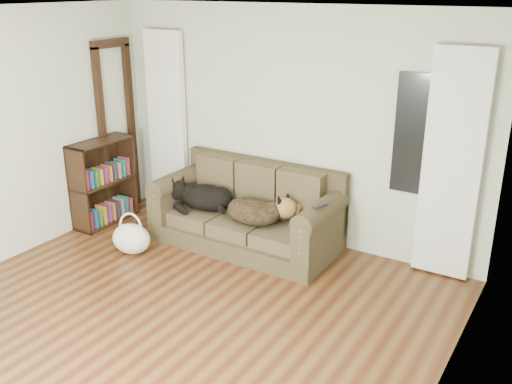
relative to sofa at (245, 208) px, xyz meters
The scene contains 14 objects.
floor 2.04m from the sofa, 82.64° to the right, with size 5.00×5.00×0.00m, color #3F1F0F.
ceiling 2.93m from the sofa, 82.64° to the right, with size 5.00×5.00×0.00m, color white.
wall_back 1.03m from the sofa, 64.08° to the left, with size 4.50×0.04×2.60m, color beige.
wall_right 3.30m from the sofa, 38.25° to the right, with size 0.04×5.00×2.60m, color beige.
curtain_left 1.67m from the sofa, 162.88° to the left, with size 0.55×0.08×2.25m, color white.
curtain_right 2.22m from the sofa, 12.22° to the left, with size 0.55×0.08×2.25m, color white.
window_pane 2.01m from the sofa, 16.19° to the left, with size 0.50×0.03×1.20m, color black.
door_casing 2.04m from the sofa, behind, with size 0.07×0.60×2.10m, color black.
sofa is the anchor object (origin of this frame).
dog_black_lab 0.55m from the sofa, behind, with size 0.66×0.46×0.28m, color black.
dog_shepherd 0.23m from the sofa, 22.45° to the right, with size 0.64×0.45×0.28m, color black.
tv_remote 1.03m from the sofa, ahead, with size 0.05×0.18×0.02m, color black.
tote_bag 1.30m from the sofa, 139.42° to the right, with size 0.45×0.35×0.33m, color beige.
bookshelf 1.87m from the sofa, 169.58° to the right, with size 0.31×0.83×1.04m, color black.
Camera 1 is at (2.92, -2.96, 2.80)m, focal length 40.00 mm.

